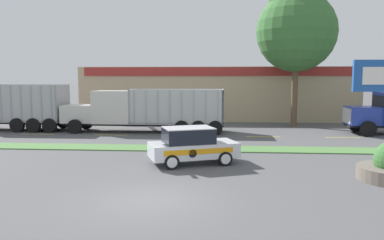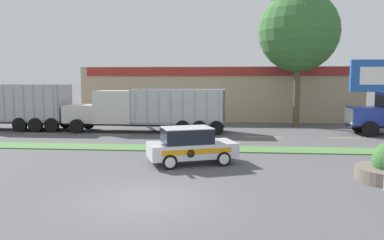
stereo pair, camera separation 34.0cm
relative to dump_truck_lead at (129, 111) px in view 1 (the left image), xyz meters
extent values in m
plane|color=#515154|center=(4.57, -15.80, -1.58)|extent=(600.00, 600.00, 0.00)
cube|color=#517F42|center=(4.57, -6.66, -1.55)|extent=(120.00, 1.84, 0.06)
cube|color=yellow|center=(-6.38, -1.74, -1.57)|extent=(2.40, 0.14, 0.01)
cube|color=yellow|center=(-0.98, -1.74, -1.57)|extent=(2.40, 0.14, 0.01)
cube|color=yellow|center=(4.42, -1.74, -1.57)|extent=(2.40, 0.14, 0.01)
cube|color=yellow|center=(9.82, -1.74, -1.57)|extent=(2.40, 0.14, 0.01)
cube|color=yellow|center=(15.22, -1.74, -1.57)|extent=(2.40, 0.14, 0.01)
cube|color=black|center=(1.03, 0.00, -0.97)|extent=(12.14, 1.35, 0.18)
cube|color=silver|center=(-3.81, 0.00, -0.21)|extent=(2.46, 2.01, 1.33)
cube|color=#B7B7BC|center=(-5.07, 0.00, -0.21)|extent=(0.06, 1.71, 1.13)
cube|color=silver|center=(-1.19, 0.00, 0.33)|extent=(2.78, 2.45, 2.42)
cube|color=black|center=(-2.60, 0.00, 0.75)|extent=(0.04, 2.08, 1.09)
cylinder|color=silver|center=(0.30, -0.79, 0.94)|extent=(0.14, 0.14, 1.23)
cube|color=#B7B7BC|center=(3.65, 0.00, -0.82)|extent=(6.90, 2.45, 0.12)
cube|color=#B7B7BC|center=(0.28, 0.00, 0.42)|extent=(0.16, 2.45, 2.47)
cube|color=#B7B7BC|center=(7.02, 0.00, 0.42)|extent=(0.16, 2.45, 2.47)
cube|color=#B7B7BC|center=(3.65, -1.14, 0.42)|extent=(6.90, 0.16, 2.47)
cube|color=#B7B7BC|center=(3.65, 1.15, 0.42)|extent=(6.90, 0.16, 2.47)
cube|color=#A3A3A8|center=(0.63, -1.24, 0.42)|extent=(0.10, 0.04, 2.35)
cube|color=#A3A3A8|center=(1.50, -1.24, 0.42)|extent=(0.10, 0.04, 2.35)
cube|color=#A3A3A8|center=(2.36, -1.24, 0.42)|extent=(0.10, 0.04, 2.35)
cube|color=#A3A3A8|center=(3.22, -1.24, 0.42)|extent=(0.10, 0.04, 2.35)
cube|color=#A3A3A8|center=(4.08, -1.24, 0.42)|extent=(0.10, 0.04, 2.35)
cube|color=#A3A3A8|center=(4.95, -1.24, 0.42)|extent=(0.10, 0.04, 2.35)
cube|color=#A3A3A8|center=(5.81, -1.24, 0.42)|extent=(0.10, 0.04, 2.35)
cube|color=#A3A3A8|center=(6.67, -1.24, 0.42)|extent=(0.10, 0.04, 2.35)
cylinder|color=black|center=(-3.81, -1.20, -1.06)|extent=(1.03, 0.30, 1.03)
cylinder|color=black|center=(-3.81, 1.21, -1.06)|extent=(1.03, 0.30, 1.03)
cylinder|color=black|center=(6.50, -1.20, -1.06)|extent=(1.03, 0.30, 1.03)
cylinder|color=black|center=(6.50, 1.21, -1.06)|extent=(1.03, 0.30, 1.03)
cylinder|color=black|center=(5.29, -1.20, -1.06)|extent=(1.03, 0.30, 1.03)
cylinder|color=black|center=(5.29, 1.21, -1.06)|extent=(1.03, 0.30, 1.03)
cylinder|color=black|center=(4.08, -1.20, -1.06)|extent=(1.03, 0.30, 1.03)
cylinder|color=black|center=(4.08, 1.21, -1.06)|extent=(1.03, 0.30, 1.03)
cube|color=#23389E|center=(17.14, 0.07, -0.22)|extent=(2.17, 2.02, 1.28)
cube|color=#B7B7BC|center=(16.02, 0.07, -0.22)|extent=(0.06, 1.72, 1.09)
cube|color=black|center=(18.20, 0.07, 0.72)|extent=(0.04, 2.09, 1.05)
cylinder|color=black|center=(17.14, -1.14, -1.04)|extent=(1.08, 0.30, 1.08)
cylinder|color=black|center=(17.14, 1.28, -1.04)|extent=(1.08, 0.30, 1.08)
cube|color=#ADADB2|center=(-8.35, 0.33, -0.80)|extent=(6.23, 2.55, 0.12)
cube|color=#ADADB2|center=(-5.32, 0.33, 0.60)|extent=(0.16, 2.55, 2.79)
cube|color=#ADADB2|center=(-8.35, -0.87, 0.60)|extent=(6.23, 0.16, 2.79)
cube|color=#ADADB2|center=(-8.35, 1.53, 0.60)|extent=(6.23, 0.16, 2.79)
cube|color=#99999E|center=(-9.52, -0.97, 0.60)|extent=(0.10, 0.04, 2.65)
cube|color=#99999E|center=(-8.74, -0.97, 0.60)|extent=(0.10, 0.04, 2.65)
cube|color=#99999E|center=(-7.97, -0.97, 0.60)|extent=(0.10, 0.04, 2.65)
cube|color=#99999E|center=(-7.19, -0.97, 0.60)|extent=(0.10, 0.04, 2.65)
cube|color=#99999E|center=(-6.41, -0.97, 0.60)|extent=(0.10, 0.04, 2.65)
cube|color=#99999E|center=(-5.63, -0.97, 0.60)|extent=(0.10, 0.04, 2.65)
cylinder|color=black|center=(-5.84, -0.93, -1.04)|extent=(1.08, 0.30, 1.08)
cylinder|color=black|center=(-5.84, 1.59, -1.04)|extent=(1.08, 0.30, 1.08)
cylinder|color=black|center=(-7.10, -0.93, -1.04)|extent=(1.08, 0.30, 1.08)
cylinder|color=black|center=(-7.10, 1.59, -1.04)|extent=(1.08, 0.30, 1.08)
cylinder|color=black|center=(-8.36, -0.93, -1.04)|extent=(1.08, 0.30, 1.08)
cylinder|color=black|center=(-8.36, 1.59, -1.04)|extent=(1.08, 0.30, 1.08)
cube|color=silver|center=(5.57, -10.36, -0.90)|extent=(4.46, 3.15, 0.68)
cube|color=black|center=(5.34, -10.45, -0.21)|extent=(2.66, 2.29, 0.69)
cube|color=silver|center=(5.34, -10.45, 0.15)|extent=(2.66, 2.29, 0.04)
cube|color=black|center=(3.76, -11.05, 0.19)|extent=(0.70, 1.42, 0.03)
cube|color=orange|center=(5.90, -11.21, -0.83)|extent=(3.05, 1.18, 0.24)
cylinder|color=black|center=(5.61, -11.32, -0.90)|extent=(0.35, 0.14, 0.38)
cylinder|color=black|center=(7.06, -10.71, -1.24)|extent=(0.70, 0.43, 0.67)
cylinder|color=silver|center=(7.10, -10.81, -1.24)|extent=(0.44, 0.18, 0.47)
cylinder|color=black|center=(6.45, -9.10, -1.24)|extent=(0.70, 0.43, 0.67)
cylinder|color=silver|center=(6.41, -9.00, -1.24)|extent=(0.44, 0.18, 0.47)
cylinder|color=black|center=(4.70, -11.62, -1.24)|extent=(0.70, 0.43, 0.67)
cylinder|color=silver|center=(4.74, -11.72, -1.24)|extent=(0.44, 0.18, 0.47)
cylinder|color=black|center=(4.08, -10.01, -1.24)|extent=(0.70, 0.43, 0.67)
cylinder|color=silver|center=(4.04, -9.91, -1.24)|extent=(0.44, 0.18, 0.47)
cube|color=tan|center=(6.54, 12.82, 0.98)|extent=(26.17, 12.00, 5.11)
cube|color=maroon|center=(6.54, 6.77, 3.09)|extent=(24.86, 0.10, 0.80)
cylinder|color=brown|center=(13.01, 9.47, 1.56)|extent=(0.41, 0.41, 6.26)
sphere|color=#386B33|center=(13.01, 9.47, 5.81)|extent=(4.10, 4.10, 4.10)
sphere|color=#386B33|center=(13.01, 9.47, 7.45)|extent=(2.87, 2.87, 2.87)
cylinder|color=brown|center=(13.08, 4.34, 1.45)|extent=(0.52, 0.52, 6.05)
sphere|color=#386B33|center=(13.08, 4.34, 6.29)|extent=(6.60, 6.60, 6.60)
camera|label=1|loc=(6.79, -27.71, 2.43)|focal=35.00mm
camera|label=2|loc=(7.13, -27.69, 2.43)|focal=35.00mm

